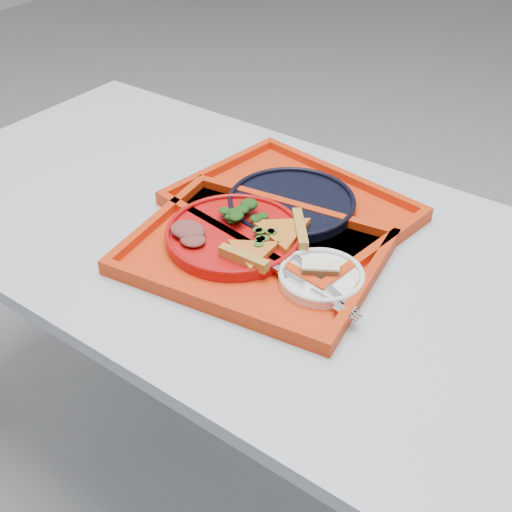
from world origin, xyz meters
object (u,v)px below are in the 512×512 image
(navy_plate, at_px, (292,204))
(dessert_bar, at_px, (320,269))
(tray_main, at_px, (254,255))
(tray_far, at_px, (291,210))
(dinner_plate, at_px, (234,236))

(navy_plate, bearing_deg, dessert_bar, -44.60)
(tray_main, relative_size, tray_far, 1.00)
(dinner_plate, distance_m, dessert_bar, 0.19)
(tray_far, xyz_separation_m, navy_plate, (0.00, -0.00, 0.01))
(navy_plate, bearing_deg, tray_far, 135.00)
(tray_far, bearing_deg, navy_plate, -36.79)
(dinner_plate, bearing_deg, navy_plate, 80.93)
(tray_far, bearing_deg, dessert_bar, -36.39)
(tray_far, xyz_separation_m, dinner_plate, (-0.03, -0.16, 0.02))
(tray_main, distance_m, tray_far, 0.17)
(tray_far, bearing_deg, dinner_plate, -90.86)
(tray_main, distance_m, navy_plate, 0.17)
(dessert_bar, bearing_deg, tray_far, 102.78)
(dinner_plate, height_order, dessert_bar, dessert_bar)
(tray_far, relative_size, navy_plate, 1.73)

